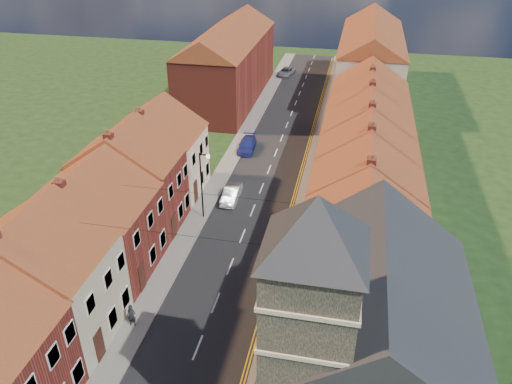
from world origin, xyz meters
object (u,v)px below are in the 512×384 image
Objects in this scene: lamppost at (202,182)px; pedestrian_right at (291,225)px; car_far at (247,145)px; car_distant at (286,72)px; church at (364,333)px; car_mid at (231,194)px; pedestrian_left at (132,316)px.

pedestrian_right is at bearing -7.42° from lamppost.
car_far is at bearing 87.50° from lamppost.
lamppost reaches higher than car_far.
car_far is 0.97× the size of car_distant.
lamppost is 8.09m from pedestrian_right.
church reaches higher than car_distant.
car_mid is 0.89× the size of car_far.
car_distant is at bearing -88.06° from pedestrian_right.
car_mid is at bearing 65.44° from lamppost.
car_mid reaches higher than car_far.
church is at bearing -67.12° from car_distant.
pedestrian_right is at bearing 49.59° from pedestrian_left.
pedestrian_left is at bearing 48.26° from pedestrian_right.
car_far is 2.69× the size of pedestrian_left.
car_far is at bearing 81.18° from pedestrian_left.
car_mid is 10.68m from car_far.
church is at bearing -51.70° from lamppost.
church reaches higher than pedestrian_left.
car_mid is (1.55, 3.39, -2.91)m from lamppost.
pedestrian_left reaches higher than car_far.
lamppost is at bearing 80.76° from pedestrian_left.
car_mid is 2.40× the size of pedestrian_left.
pedestrian_left is (-1.37, -55.16, 0.30)m from car_distant.
car_distant is 2.77× the size of pedestrian_left.
car_distant is at bearing 89.17° from lamppost.
pedestrian_left reaches higher than car_distant.
pedestrian_left is (-0.76, -13.13, -2.63)m from lamppost.
car_far is at bearing -72.37° from pedestrian_right.
pedestrian_right is (6.97, -43.02, 0.30)m from car_distant.
car_distant is 2.79× the size of pedestrian_right.
church is 3.58× the size of car_far.
pedestrian_right is (-5.59, 15.69, -4.97)m from church.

